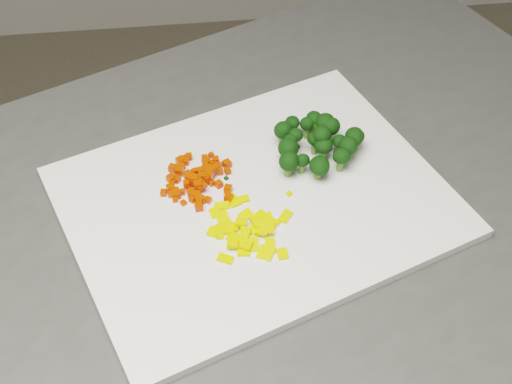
{
  "coord_description": "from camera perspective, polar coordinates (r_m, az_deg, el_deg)",
  "views": [
    {
      "loc": [
        -0.03,
        -0.29,
        1.5
      ],
      "look_at": [
        0.03,
        0.25,
        0.92
      ],
      "focal_mm": 50.0,
      "sensor_mm": 36.0,
      "label": 1
    }
  ],
  "objects": [
    {
      "name": "carrot_cube_71",
      "position": [
        0.82,
        -5.5,
        1.37
      ],
      "size": [
        0.01,
        0.01,
        0.01
      ],
      "primitive_type": "cube",
      "rotation": [
        0.0,
        0.0,
        0.51
      ],
      "color": "red",
      "rests_on": "carrot_pile"
    },
    {
      "name": "stray_bit_5",
      "position": [
        0.81,
        -4.28,
        0.32
      ],
      "size": [
        0.01,
        0.01,
        0.0
      ],
      "primitive_type": "cube",
      "rotation": [
        0.0,
        0.0,
        2.22
      ],
      "color": "red",
      "rests_on": "cutting_board"
    },
    {
      "name": "broccoli_floret_5",
      "position": [
        0.85,
        7.78,
        4.08
      ],
      "size": [
        0.03,
        0.03,
        0.03
      ],
      "primitive_type": null,
      "color": "black",
      "rests_on": "broccoli_pile"
    },
    {
      "name": "carrot_cube_26",
      "position": [
        0.84,
        -5.65,
        2.45
      ],
      "size": [
        0.01,
        0.01,
        0.01
      ],
      "primitive_type": "cube",
      "rotation": [
        0.0,
        0.0,
        1.41
      ],
      "color": "red",
      "rests_on": "carrot_pile"
    },
    {
      "name": "pepper_chunk_5",
      "position": [
        0.77,
        -1.78,
        -2.83
      ],
      "size": [
        0.02,
        0.01,
        0.01
      ],
      "primitive_type": "cube",
      "rotation": [
        0.09,
        0.1,
        2.66
      ],
      "color": "yellow",
      "rests_on": "pepper_pile"
    },
    {
      "name": "pepper_chunk_18",
      "position": [
        0.76,
        -0.11,
        -3.06
      ],
      "size": [
        0.02,
        0.02,
        0.01
      ],
      "primitive_type": "cube",
      "rotation": [
        -0.11,
        -0.04,
        2.52
      ],
      "color": "yellow",
      "rests_on": "pepper_pile"
    },
    {
      "name": "broccoli_floret_15",
      "position": [
        0.85,
        6.62,
        3.78
      ],
      "size": [
        0.02,
        0.02,
        0.02
      ],
      "primitive_type": null,
      "color": "black",
      "rests_on": "broccoli_pile"
    },
    {
      "name": "broccoli_floret_16",
      "position": [
        0.82,
        3.7,
        2.22
      ],
      "size": [
        0.02,
        0.02,
        0.03
      ],
      "primitive_type": null,
      "color": "black",
      "rests_on": "broccoli_pile"
    },
    {
      "name": "broccoli_floret_4",
      "position": [
        0.84,
        2.74,
        3.71
      ],
      "size": [
        0.02,
        0.02,
        0.03
      ],
      "primitive_type": null,
      "color": "black",
      "rests_on": "broccoli_pile"
    },
    {
      "name": "carrot_cube_38",
      "position": [
        0.8,
        -6.45,
        0.1
      ],
      "size": [
        0.01,
        0.01,
        0.01
      ],
      "primitive_type": "cube",
      "rotation": [
        0.0,
        0.0,
        1.99
      ],
      "color": "red",
      "rests_on": "carrot_pile"
    },
    {
      "name": "pepper_chunk_19",
      "position": [
        0.76,
        -1.79,
        -3.7
      ],
      "size": [
        0.02,
        0.02,
        0.01
      ],
      "primitive_type": "cube",
      "rotation": [
        0.06,
        0.13,
        2.37
      ],
      "color": "yellow",
      "rests_on": "pepper_pile"
    },
    {
      "name": "stray_bit_3",
      "position": [
        0.85,
        3.31,
        3.59
      ],
      "size": [
        0.01,
        0.01,
        0.0
      ],
      "primitive_type": "cube",
      "rotation": [
        0.0,
        0.0,
        0.75
      ],
      "color": "black",
      "rests_on": "cutting_board"
    },
    {
      "name": "carrot_cube_46",
      "position": [
        0.8,
        -4.99,
        0.87
      ],
      "size": [
        0.01,
        0.01,
        0.01
      ],
      "primitive_type": "cube",
      "rotation": [
        0.0,
        0.0,
        1.37
      ],
      "color": "red",
      "rests_on": "carrot_pile"
    },
    {
      "name": "carrot_cube_44",
      "position": [
        0.82,
        -6.79,
        1.09
      ],
      "size": [
        0.01,
        0.01,
        0.01
      ],
      "primitive_type": "cube",
      "rotation": [
        0.0,
        0.0,
        0.76
      ],
      "color": "red",
      "rests_on": "carrot_pile"
    },
    {
      "name": "pepper_pile",
      "position": [
        0.75,
        -0.56,
        -3.19
      ],
      "size": [
        0.11,
        0.11,
        0.01
      ],
      "primitive_type": null,
      "color": "yellow",
      "rests_on": "cutting_board"
    },
    {
      "name": "carrot_cube_21",
      "position": [
        0.84,
        -5.68,
        2.75
      ],
      "size": [
        0.01,
        0.01,
        0.01
      ],
      "primitive_type": "cube",
      "rotation": [
        0.0,
        0.0,
        0.43
      ],
      "color": "red",
      "rests_on": "carrot_pile"
    },
    {
      "name": "broccoli_floret_19",
      "position": [
        0.86,
        2.91,
        5.16
      ],
      "size": [
        0.02,
        0.02,
        0.03
      ],
      "primitive_type": null,
      "color": "black",
      "rests_on": "broccoli_pile"
    },
    {
      "name": "carrot_cube_54",
      "position": [
        0.8,
        -7.4,
        -0.06
      ],
      "size": [
        0.01,
        0.01,
        0.01
      ],
      "primitive_type": "cube",
      "rotation": [
        0.0,
        0.0,
        1.42
      ],
      "color": "red",
      "rests_on": "carrot_pile"
    },
    {
      "name": "carrot_cube_25",
      "position": [
        0.81,
        -6.84,
        0.29
      ],
      "size": [
        0.01,
        0.01,
        0.01
      ],
      "primitive_type": "cube",
      "rotation": [
        0.0,
        0.0,
        1.86
      ],
      "color": "red",
      "rests_on": "carrot_pile"
    },
    {
      "name": "carrot_cube_37",
      "position": [
        0.82,
        -2.9,
        1.65
      ],
      "size": [
        0.01,
        0.01,
        0.01
      ],
      "primitive_type": "cube",
      "rotation": [
        0.0,
        0.0,
        1.53
      ],
      "color": "red",
      "rests_on": "carrot_pile"
    },
    {
      "name": "carrot_cube_9",
      "position": [
        0.81,
        -3.51,
        1.65
      ],
      "size": [
        0.01,
        0.01,
        0.01
      ],
      "primitive_type": "cube",
      "rotation": [
        0.0,
        0.0,
        0.64
      ],
      "color": "red",
      "rests_on": "carrot_pile"
    },
    {
      "name": "carrot_cube_8",
      "position": [
        0.81,
        -5.5,
        0.89
      ],
      "size": [
        0.01,
        0.01,
        0.01
      ],
      "primitive_type": "cube",
      "rotation": [
        0.0,
        0.0,
        1.45
      ],
      "color": "red",
      "rests_on": "carrot_pile"
    },
    {
      "name": "carrot_cube_53",
      "position": [
        0.84,
        -6.07,
        2.5
      ],
      "size": [
        0.01,
        0.01,
        0.01
      ],
      "primitive_type": "cube",
      "rotation": [
        0.0,
        0.0,
        2.15
      ],
      "color": "red",
      "rests_on": "carrot_pile"
    },
    {
      "name": "carrot_cube_59",
      "position": [
        0.83,
        -3.98,
        2.37
      ],
      "size": [
        0.01,
        0.01,
        0.01
      ],
      "primitive_type": "cube",
      "rotation": [
        0.0,
        0.0,
        2.41
      ],
      "color": "red",
      "rests_on": "carrot_pile"
    },
    {
      "name": "carrot_cube_18",
      "position": [
        0.81,
        -4.25,
        1.18
      ],
      "size": [
        0.01,
        0.01,
        0.01
      ],
      "primitive_type": "cube",
      "rotation": [
        0.0,
        0.0,
        0.29
      ],
      "color": "red",
      "rests_on": "carrot_pile"
    },
    {
      "name": "carrot_cube_69",
      "position": [
        0.79,
        -4.67,
        -0.59
      ],
      "size": [
        0.01,
        0.01,
        0.01
      ],
      "primitive_type": "cube",
      "rotation": [
        0.0,
        0.0,
        3.09
      ],
      "color": "red",
      "rests_on": "carrot_pile"
    },
    {
      "name": "broccoli_floret_20",
      "position": [
        0.82,
        2.45,
        2.58
      ],
      "size": [
        0.02,
        0.02,
        0.02
      ],
      "primitive_type": null,
      "color": "black",
      "rests_on": "broccoli_pile"
    },
    {
      "name": "stray_bit_7",
      "position": [
        0.77,
        -0.95,
        -2.48
      ],
      "size": [
        0.01,
        0.01,
        0.0
      ],
      "primitive_type": "cube",
      "rotation": [
        0.0,
        0.0,
        1.35
      ],
      "color": "yellow",
      "rests_on": "cutting_board"
    },
    {
      "name": "carrot_cube_24",
      "position": [
        0.84,
        -3.61,
        2.97
      ],
      "size": [
        0.01,
        0.01,
        0.01
      ],
      "primitive_type": "cube",
      "rotation": [
        0.0,
        0.0,
        0.68
      ],
      "color": "red",
      "rests_on": "carrot_pile"
    },
    {
      "name": "pepper_chunk_21",
      "position": [
        0.76,
        -2.98,
        -3.02
      ],
      "size": [
        0.02,
        0.02,
        0.0
      ],
      "primitive_type": "cube",
      "rotation": [
        0.05,
        0.1,
        0.52
      ],
      "color": "yellow",
      "rests_on": "pepper_pile"
    },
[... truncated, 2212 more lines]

